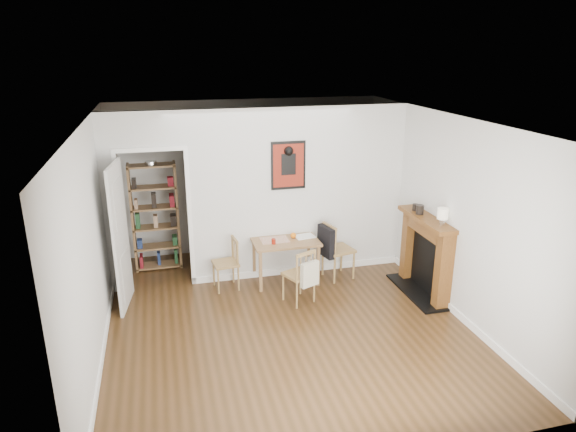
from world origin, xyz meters
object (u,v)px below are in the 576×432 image
object	(u,v)px
bookshelf	(155,217)
orange_fruit	(293,235)
fireplace	(426,253)
chair_front	(299,275)
notebook	(305,236)
chair_left	(226,264)
chair_right	(337,249)
ceramic_jar_a	(420,210)
red_glass	(274,241)
ceramic_jar_b	(415,207)
mantel_lamp	(443,215)
dining_table	(285,245)

from	to	relation	value
bookshelf	orange_fruit	world-z (taller)	bookshelf
orange_fruit	fireplace	bearing A→B (deg)	-27.71
chair_front	notebook	bearing A→B (deg)	69.03
bookshelf	chair_left	bearing A→B (deg)	-47.05
chair_right	orange_fruit	xyz separation A→B (m)	(-0.67, 0.12, 0.25)
notebook	ceramic_jar_a	world-z (taller)	ceramic_jar_a
red_glass	ceramic_jar_b	world-z (taller)	ceramic_jar_b
fireplace	mantel_lamp	xyz separation A→B (m)	(-0.01, -0.34, 0.69)
notebook	chair_right	bearing A→B (deg)	-14.88
dining_table	bookshelf	xyz separation A→B (m)	(-1.86, 1.01, 0.26)
dining_table	chair_right	distance (m)	0.82
chair_left	chair_right	distance (m)	1.72
chair_left	bookshelf	world-z (taller)	bookshelf
fireplace	mantel_lamp	bearing A→B (deg)	-91.19
dining_table	ceramic_jar_b	bearing A→B (deg)	-16.59
red_glass	mantel_lamp	distance (m)	2.40
orange_fruit	mantel_lamp	world-z (taller)	mantel_lamp
dining_table	ceramic_jar_a	distance (m)	2.02
chair_left	notebook	size ratio (longest dim) A/B	2.63
notebook	ceramic_jar_b	xyz separation A→B (m)	(1.48, -0.60, 0.53)
orange_fruit	ceramic_jar_b	size ratio (longest dim) A/B	0.86
chair_front	ceramic_jar_a	xyz separation A→B (m)	(1.76, -0.02, 0.82)
dining_table	mantel_lamp	xyz separation A→B (m)	(1.86, -1.19, 0.71)
fireplace	mantel_lamp	distance (m)	0.76
orange_fruit	ceramic_jar_a	size ratio (longest dim) A/B	0.64
chair_left	orange_fruit	bearing A→B (deg)	3.76
chair_front	bookshelf	world-z (taller)	bookshelf
red_glass	orange_fruit	world-z (taller)	orange_fruit
orange_fruit	mantel_lamp	xyz separation A→B (m)	(1.72, -1.24, 0.59)
chair_right	fireplace	world-z (taller)	fireplace
fireplace	chair_left	bearing A→B (deg)	163.19
dining_table	red_glass	distance (m)	0.26
bookshelf	notebook	distance (m)	2.38
dining_table	ceramic_jar_b	world-z (taller)	ceramic_jar_b
chair_right	dining_table	bearing A→B (deg)	175.59
ceramic_jar_a	ceramic_jar_b	distance (m)	0.17
chair_left	bookshelf	xyz separation A→B (m)	(-0.95, 1.02, 0.46)
orange_fruit	ceramic_jar_b	distance (m)	1.83
orange_fruit	dining_table	bearing A→B (deg)	-157.59
fireplace	red_glass	size ratio (longest dim) A/B	15.72
fireplace	chair_front	bearing A→B (deg)	174.77
fireplace	mantel_lamp	size ratio (longest dim) A/B	5.47
chair_front	ceramic_jar_a	size ratio (longest dim) A/B	5.98
chair_left	orange_fruit	size ratio (longest dim) A/B	9.06
notebook	ceramic_jar_a	xyz separation A→B (m)	(1.47, -0.77, 0.55)
bookshelf	fireplace	xyz separation A→B (m)	(3.73, -1.86, -0.24)
fireplace	notebook	size ratio (longest dim) A/B	4.25
chair_left	ceramic_jar_b	world-z (taller)	ceramic_jar_b
chair_right	ceramic_jar_a	xyz separation A→B (m)	(0.98, -0.64, 0.76)
chair_left	ceramic_jar_a	distance (m)	2.91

